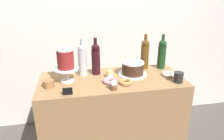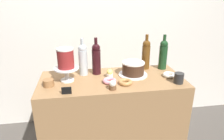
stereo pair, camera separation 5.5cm
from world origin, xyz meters
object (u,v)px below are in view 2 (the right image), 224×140
object	(u,v)px
wine_bottle_amber	(146,54)
price_sign_chalkboard	(67,91)
wine_bottle_clear	(83,59)
donut_pink	(110,81)
cookie_stack	(48,83)
donut_maple	(125,82)
chocolate_round_cake	(133,68)
donut_sugar	(169,75)
wine_bottle_dark_red	(96,58)
cupcake_lemon	(110,74)
coffee_cup_ceramic	(179,78)
cake_stand_pedestal	(67,72)
cupcake_vanilla	(113,85)
white_layer_cake	(66,58)
wine_bottle_green	(163,54)

from	to	relation	value
wine_bottle_amber	price_sign_chalkboard	bearing A→B (deg)	-149.64
wine_bottle_clear	donut_pink	bearing A→B (deg)	-46.15
cookie_stack	donut_pink	bearing A→B (deg)	-1.31
wine_bottle_amber	cookie_stack	world-z (taller)	wine_bottle_amber
wine_bottle_clear	donut_maple	distance (m)	0.43
chocolate_round_cake	donut_sugar	bearing A→B (deg)	-15.54
wine_bottle_dark_red	wine_bottle_clear	size ratio (longest dim) A/B	1.00
cupcake_lemon	donut_sugar	size ratio (longest dim) A/B	0.66
price_sign_chalkboard	coffee_cup_ceramic	bearing A→B (deg)	3.32
cupcake_lemon	wine_bottle_amber	bearing A→B (deg)	24.66
chocolate_round_cake	cupcake_lemon	xyz separation A→B (m)	(-0.21, -0.02, -0.03)
donut_pink	cake_stand_pedestal	bearing A→B (deg)	164.90
cupcake_vanilla	chocolate_round_cake	bearing A→B (deg)	48.62
white_layer_cake	chocolate_round_cake	xyz separation A→B (m)	(0.56, 0.04, -0.13)
wine_bottle_green	donut_sugar	distance (m)	0.24
white_layer_cake	wine_bottle_green	world-z (taller)	wine_bottle_green
cupcake_lemon	cupcake_vanilla	bearing A→B (deg)	-92.84
price_sign_chalkboard	coffee_cup_ceramic	world-z (taller)	coffee_cup_ceramic
wine_bottle_clear	donut_pink	size ratio (longest dim) A/B	2.91
donut_pink	price_sign_chalkboard	size ratio (longest dim) A/B	1.60
white_layer_cake	wine_bottle_dark_red	xyz separation A→B (m)	(0.25, 0.12, -0.05)
wine_bottle_dark_red	cake_stand_pedestal	bearing A→B (deg)	-154.48
wine_bottle_dark_red	donut_maple	xyz separation A→B (m)	(0.21, -0.26, -0.13)
donut_pink	donut_maple	bearing A→B (deg)	-20.73
cupcake_lemon	price_sign_chalkboard	distance (m)	0.43
wine_bottle_dark_red	coffee_cup_ceramic	bearing A→B (deg)	-25.84
wine_bottle_amber	wine_bottle_clear	size ratio (longest dim) A/B	1.00
wine_bottle_amber	donut_sugar	size ratio (longest dim) A/B	2.91
donut_sugar	donut_maple	distance (m)	0.42
wine_bottle_dark_red	donut_pink	world-z (taller)	wine_bottle_dark_red
wine_bottle_amber	coffee_cup_ceramic	distance (m)	0.42
white_layer_cake	cupcake_lemon	bearing A→B (deg)	2.55
white_layer_cake	cupcake_vanilla	xyz separation A→B (m)	(0.34, -0.22, -0.16)
cookie_stack	coffee_cup_ceramic	bearing A→B (deg)	-5.82
donut_sugar	donut_maple	xyz separation A→B (m)	(-0.41, -0.09, 0.00)
cake_stand_pedestal	coffee_cup_ceramic	bearing A→B (deg)	-11.80
cake_stand_pedestal	cupcake_lemon	size ratio (longest dim) A/B	2.70
chocolate_round_cake	cupcake_lemon	bearing A→B (deg)	-174.51
wine_bottle_green	wine_bottle_clear	world-z (taller)	same
wine_bottle_clear	donut_pink	xyz separation A→B (m)	(0.20, -0.21, -0.13)
wine_bottle_green	cupcake_vanilla	bearing A→B (deg)	-145.47
wine_bottle_clear	cupcake_vanilla	bearing A→B (deg)	-58.39
donut_pink	cookie_stack	distance (m)	0.48
wine_bottle_dark_red	coffee_cup_ceramic	xyz separation A→B (m)	(0.63, -0.31, -0.10)
donut_pink	cookie_stack	xyz separation A→B (m)	(-0.48, 0.01, 0.01)
wine_bottle_dark_red	wine_bottle_green	distance (m)	0.63
wine_bottle_amber	cupcake_lemon	bearing A→B (deg)	-155.34
cake_stand_pedestal	cookie_stack	xyz separation A→B (m)	(-0.14, -0.08, -0.05)
donut_maple	cookie_stack	size ratio (longest dim) A/B	1.33
donut_pink	donut_maple	distance (m)	0.13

